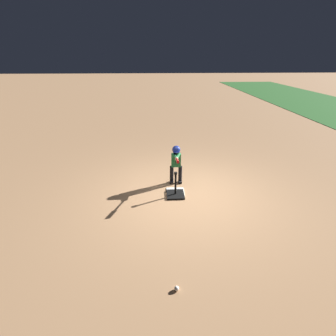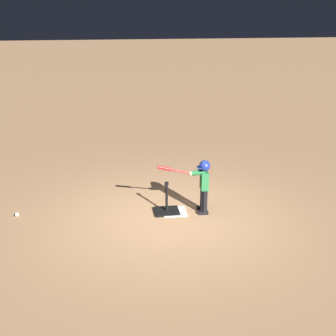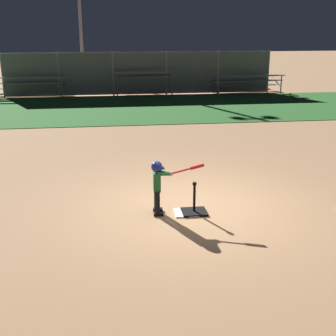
# 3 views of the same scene
# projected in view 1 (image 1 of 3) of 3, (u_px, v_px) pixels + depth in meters

# --- Properties ---
(ground_plane) EXTENTS (90.00, 90.00, 0.00)m
(ground_plane) POSITION_uv_depth(u_px,v_px,m) (188.00, 195.00, 6.38)
(ground_plane) COLOR #AD7F56
(home_plate) EXTENTS (0.45, 0.45, 0.02)m
(home_plate) POSITION_uv_depth(u_px,v_px,m) (175.00, 192.00, 6.51)
(home_plate) COLOR white
(home_plate) RESTS_ON ground_plane
(batting_tee) EXTENTS (0.47, 0.42, 0.61)m
(batting_tee) POSITION_uv_depth(u_px,v_px,m) (175.00, 193.00, 6.34)
(batting_tee) COLOR black
(batting_tee) RESTS_ON ground_plane
(batter_child) EXTENTS (0.99, 0.33, 1.03)m
(batter_child) POSITION_uv_depth(u_px,v_px,m) (176.00, 160.00, 6.72)
(batter_child) COLOR black
(batter_child) RESTS_ON ground_plane
(baseball) EXTENTS (0.07, 0.07, 0.07)m
(baseball) POSITION_uv_depth(u_px,v_px,m) (177.00, 288.00, 3.79)
(baseball) COLOR white
(baseball) RESTS_ON ground_plane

